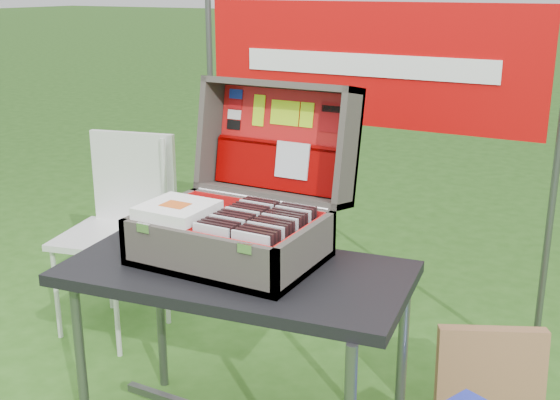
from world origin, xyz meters
The scene contains 90 objects.
table centered at (0.00, -0.04, 0.36)m, with size 1.17×0.58×0.73m, color black, non-canonical shape.
table_top centered at (0.00, -0.04, 0.71)m, with size 1.17×0.58×0.04m, color black.
table_leg_fl centered at (-0.52, -0.27, 0.34)m, with size 0.04×0.04×0.69m, color #59595B.
table_leg_bl centered at (-0.52, 0.20, 0.34)m, with size 0.04×0.04×0.69m, color #59595B.
table_leg_br centered at (0.53, 0.20, 0.34)m, with size 0.04×0.04×0.69m, color #59595B.
suitcase centered at (-0.05, 0.08, 1.02)m, with size 0.61×0.59×0.57m, color #494238, non-canonical shape.
suitcase_base_bottom centered at (-0.05, 0.02, 0.74)m, with size 0.61×0.43×0.02m, color #494238.
suitcase_base_wall_front centered at (-0.05, -0.19, 0.81)m, with size 0.61×0.02×0.16m, color #494238.
suitcase_base_wall_back centered at (-0.05, 0.22, 0.81)m, with size 0.61×0.02×0.16m, color #494238.
suitcase_base_wall_left centered at (-0.34, 0.02, 0.81)m, with size 0.02×0.43×0.16m, color #494238.
suitcase_base_wall_right centered at (0.24, 0.02, 0.81)m, with size 0.02×0.43×0.16m, color #494238.
suitcase_liner_floor centered at (-0.05, 0.02, 0.76)m, with size 0.56×0.39×0.01m, color red.
suitcase_latch_left centered at (-0.25, -0.20, 0.88)m, with size 0.05×0.01×0.03m, color silver.
suitcase_latch_right centered at (0.14, -0.20, 0.88)m, with size 0.05×0.01×0.03m, color silver.
suitcase_hinge centered at (-0.05, 0.23, 0.89)m, with size 0.02×0.02×0.55m, color silver.
suitcase_lid_back centered at (-0.05, 0.42, 1.08)m, with size 0.61×0.43×0.02m, color #494238.
suitcase_lid_rim_far centered at (-0.05, 0.39, 1.29)m, with size 0.61×0.02×0.16m, color #494238.
suitcase_lid_rim_near centered at (-0.05, 0.31, 0.89)m, with size 0.61×0.02×0.16m, color #494238.
suitcase_lid_rim_left centered at (-0.34, 0.35, 1.09)m, with size 0.02×0.43×0.16m, color #494238.
suitcase_lid_rim_right centered at (0.24, 0.35, 1.09)m, with size 0.02×0.43×0.16m, color #494238.
suitcase_lid_liner centered at (-0.05, 0.40, 1.08)m, with size 0.55×0.38×0.01m, color red.
suitcase_liner_wall_front centered at (-0.05, -0.17, 0.82)m, with size 0.56×0.01×0.14m, color red.
suitcase_liner_wall_back centered at (-0.05, 0.21, 0.82)m, with size 0.56×0.01×0.14m, color red.
suitcase_liner_wall_left centered at (-0.33, 0.02, 0.82)m, with size 0.01×0.39×0.14m, color red.
suitcase_liner_wall_right centered at (0.22, 0.02, 0.82)m, with size 0.01×0.39×0.14m, color red.
suitcase_lid_pocket centered at (-0.05, 0.37, 0.98)m, with size 0.54×0.17×0.03m, color #7A0100.
suitcase_pocket_edge centered at (-0.05, 0.38, 1.07)m, with size 0.53×0.02×0.02m, color #7A0100.
suitcase_pocket_cd centered at (0.01, 0.36, 1.02)m, with size 0.14×0.14×0.01m, color silver.
lid_sticker_cc_a centered at (-0.27, 0.43, 1.24)m, with size 0.06×0.04×0.00m, color #1933B2.
lid_sticker_cc_b centered at (-0.27, 0.42, 1.20)m, with size 0.06×0.04×0.00m, color #AC0D11.
lid_sticker_cc_c centered at (-0.27, 0.41, 1.16)m, with size 0.06×0.04×0.00m, color white.
lid_sticker_cc_d centered at (-0.27, 0.41, 1.12)m, with size 0.06×0.04×0.00m, color black.
lid_card_neon_tall centered at (-0.17, 0.42, 1.18)m, with size 0.05×0.12×0.00m, color #B9F516.
lid_card_neon_main centered at (-0.05, 0.42, 1.18)m, with size 0.12×0.09×0.00m, color #B9F516.
lid_card_neon_small centered at (0.04, 0.42, 1.18)m, with size 0.05×0.09×0.00m, color #B9F516.
lid_sticker_band centered at (0.15, 0.42, 1.18)m, with size 0.11×0.11×0.00m, color #AC0D11.
lid_sticker_band_bar centered at (0.15, 0.42, 1.21)m, with size 0.10×0.02×0.00m, color black.
cd_left_0 centered at (-0.01, -0.15, 0.84)m, with size 0.13×0.01×0.15m, color silver.
cd_left_1 centered at (-0.01, -0.13, 0.84)m, with size 0.13×0.01×0.15m, color black.
cd_left_2 centered at (-0.01, -0.10, 0.84)m, with size 0.13×0.01×0.15m, color black.
cd_left_3 centered at (-0.01, -0.08, 0.84)m, with size 0.13×0.01×0.15m, color black.
cd_left_4 centered at (-0.01, -0.06, 0.84)m, with size 0.13×0.01×0.15m, color silver.
cd_left_5 centered at (-0.01, -0.03, 0.84)m, with size 0.13×0.01×0.15m, color black.
cd_left_6 centered at (-0.01, -0.01, 0.84)m, with size 0.13×0.01×0.15m, color black.
cd_left_7 centered at (-0.01, 0.01, 0.84)m, with size 0.13×0.01×0.15m, color black.
cd_left_8 centered at (-0.01, 0.04, 0.84)m, with size 0.13×0.01×0.15m, color silver.
cd_left_9 centered at (-0.01, 0.06, 0.84)m, with size 0.13×0.01×0.15m, color black.
cd_left_10 centered at (-0.01, 0.09, 0.84)m, with size 0.13×0.01×0.15m, color black.
cd_left_11 centered at (-0.01, 0.11, 0.84)m, with size 0.13×0.01×0.15m, color black.
cd_left_12 centered at (-0.01, 0.13, 0.84)m, with size 0.13×0.01×0.15m, color silver.
cd_left_13 centered at (-0.01, 0.16, 0.84)m, with size 0.13×0.01×0.15m, color black.
cd_left_14 centered at (-0.01, 0.18, 0.84)m, with size 0.13×0.01×0.15m, color black.
cd_right_0 centered at (0.13, -0.15, 0.84)m, with size 0.13×0.01×0.15m, color silver.
cd_right_1 centered at (0.13, -0.13, 0.84)m, with size 0.13×0.01×0.15m, color black.
cd_right_2 centered at (0.13, -0.10, 0.84)m, with size 0.13×0.01×0.15m, color black.
cd_right_3 centered at (0.13, -0.08, 0.84)m, with size 0.13×0.01×0.15m, color black.
cd_right_4 centered at (0.13, -0.06, 0.84)m, with size 0.13×0.01×0.15m, color silver.
cd_right_5 centered at (0.13, -0.03, 0.84)m, with size 0.13×0.01×0.15m, color black.
cd_right_6 centered at (0.13, -0.01, 0.84)m, with size 0.13×0.01×0.15m, color black.
cd_right_7 centered at (0.13, 0.01, 0.84)m, with size 0.13×0.01×0.15m, color black.
cd_right_8 centered at (0.13, 0.04, 0.84)m, with size 0.13×0.01×0.15m, color silver.
cd_right_9 centered at (0.13, 0.06, 0.84)m, with size 0.13×0.01×0.15m, color black.
cd_right_10 centered at (0.13, 0.09, 0.84)m, with size 0.13×0.01×0.15m, color black.
cd_right_11 centered at (0.13, 0.11, 0.84)m, with size 0.13×0.01×0.15m, color black.
cd_right_12 centered at (0.13, 0.13, 0.84)m, with size 0.13×0.01×0.15m, color silver.
cd_right_13 centered at (0.13, 0.16, 0.84)m, with size 0.13×0.01×0.15m, color black.
cd_right_14 centered at (0.13, 0.18, 0.84)m, with size 0.13×0.01×0.15m, color black.
songbook_0 centered at (-0.21, -0.07, 0.89)m, with size 0.23×0.23×0.01m, color white.
songbook_1 centered at (-0.21, -0.07, 0.90)m, with size 0.23×0.23×0.01m, color white.
songbook_2 centered at (-0.21, -0.07, 0.90)m, with size 0.23×0.23×0.01m, color white.
songbook_3 centered at (-0.21, -0.07, 0.91)m, with size 0.23×0.23×0.01m, color white.
songbook_4 centered at (-0.21, -0.07, 0.91)m, with size 0.23×0.23×0.01m, color white.
songbook_5 centered at (-0.21, -0.07, 0.92)m, with size 0.23×0.23×0.01m, color white.
songbook_6 centered at (-0.21, -0.07, 0.92)m, with size 0.23×0.23×0.01m, color white.
songbook_7 centered at (-0.21, -0.07, 0.93)m, with size 0.23×0.23×0.01m, color white.
songbook_graphic centered at (-0.21, -0.08, 0.93)m, with size 0.09×0.07×0.00m, color #D85919.
chair centered at (-1.04, 0.48, 0.48)m, with size 0.44×0.48×0.96m, color silver, non-canonical shape.
chair_seat centered at (-1.04, 0.48, 0.49)m, with size 0.44×0.44×0.03m, color silver.
chair_backrest centered at (-1.04, 0.69, 0.73)m, with size 0.44×0.03×0.46m, color silver.
chair_leg_fl centered at (-1.22, 0.29, 0.25)m, with size 0.02×0.02×0.49m, color silver.
chair_leg_fr centered at (-0.85, 0.29, 0.25)m, with size 0.02×0.02×0.49m, color silver.
chair_leg_bl centered at (-1.22, 0.66, 0.25)m, with size 0.02×0.02×0.49m, color silver.
chair_leg_br centered at (-0.85, 0.66, 0.25)m, with size 0.02×0.02×0.49m, color silver.
chair_upright_left centered at (-1.22, 0.69, 0.72)m, with size 0.02×0.02×0.46m, color silver.
chair_upright_right centered at (-0.85, 0.69, 0.72)m, with size 0.02×0.02×0.46m, color silver.
cardboard_box centered at (0.77, 0.53, 0.21)m, with size 0.40×0.06×0.42m, color #9A6944.
banner_post_left centered at (-0.85, 1.10, 0.85)m, with size 0.03×0.03×1.70m, color #59595B.
banner_post_right centered at (0.85, 1.10, 0.85)m, with size 0.03×0.03×1.70m, color #59595B.
banner centered at (0.00, 1.09, 1.30)m, with size 1.60×0.01×0.55m, color #B10707.
banner_text centered at (0.00, 1.08, 1.30)m, with size 1.20×0.00×0.10m, color white.
Camera 1 is at (1.18, -1.89, 1.65)m, focal length 45.00 mm.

